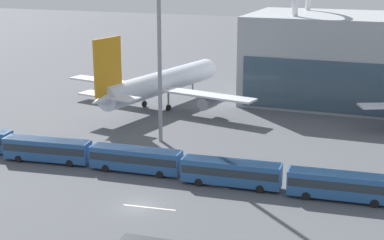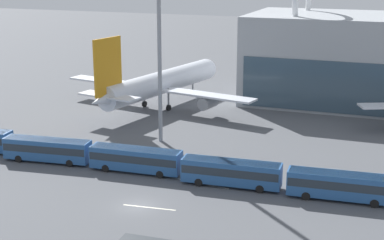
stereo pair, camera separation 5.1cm
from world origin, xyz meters
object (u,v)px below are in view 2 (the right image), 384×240
Objects in this scene: airliner_at_gate_far at (157,84)px; shuttle_bus_2 at (136,158)px; shuttle_bus_4 at (341,185)px; shuttle_bus_1 at (47,149)px; shuttle_bus_3 at (231,171)px.

airliner_at_gate_far is 3.22× the size of shuttle_bus_2.
shuttle_bus_1 is at bearing 176.58° from shuttle_bus_4.
shuttle_bus_4 is (13.08, 0.32, 0.00)m from shuttle_bus_3.
shuttle_bus_1 and shuttle_bus_4 have the same top height.
shuttle_bus_4 is (39.24, 0.58, 0.00)m from shuttle_bus_1.
shuttle_bus_1 is at bearing -172.15° from airliner_at_gate_far.
airliner_at_gate_far is 49.28m from shuttle_bus_4.
airliner_at_gate_far is at bearing 79.90° from shuttle_bus_1.
shuttle_bus_1 is 26.16m from shuttle_bus_3.
shuttle_bus_1 and shuttle_bus_2 have the same top height.
shuttle_bus_2 is 26.16m from shuttle_bus_4.
shuttle_bus_3 is 13.08m from shuttle_bus_4.
shuttle_bus_3 is at bearing -6.01° from shuttle_bus_1.
airliner_at_gate_far is 40.57m from shuttle_bus_3.
shuttle_bus_4 is (26.16, -0.03, 0.00)m from shuttle_bus_2.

